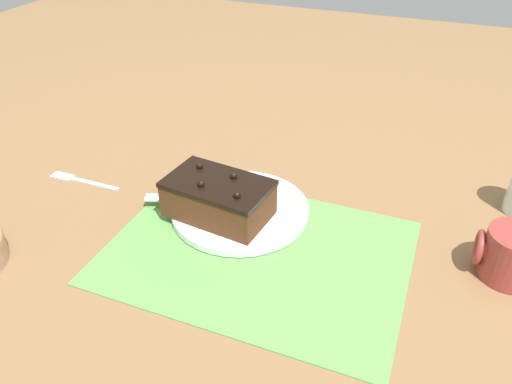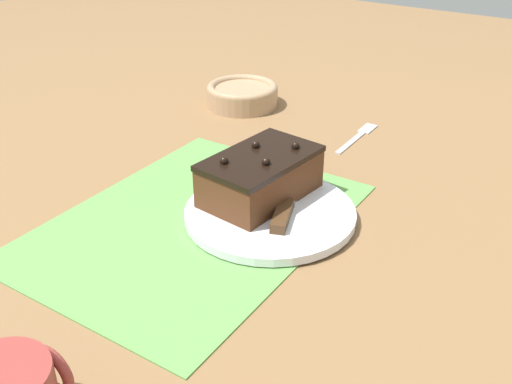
% 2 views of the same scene
% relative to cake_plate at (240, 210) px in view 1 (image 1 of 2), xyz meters
% --- Properties ---
extents(ground_plane, '(3.00, 3.00, 0.00)m').
position_rel_cake_plate_xyz_m(ground_plane, '(-0.07, 0.08, -0.01)').
color(ground_plane, olive).
extents(placemat_woven, '(0.46, 0.34, 0.00)m').
position_rel_cake_plate_xyz_m(placemat_woven, '(-0.07, 0.08, -0.01)').
color(placemat_woven, '#609E4C').
rests_on(placemat_woven, ground_plane).
extents(cake_plate, '(0.24, 0.24, 0.01)m').
position_rel_cake_plate_xyz_m(cake_plate, '(0.00, 0.00, 0.00)').
color(cake_plate, white).
rests_on(cake_plate, placemat_woven).
extents(chocolate_cake, '(0.18, 0.12, 0.07)m').
position_rel_cake_plate_xyz_m(chocolate_cake, '(0.02, 0.03, 0.04)').
color(chocolate_cake, '#512D19').
rests_on(chocolate_cake, cake_plate).
extents(serving_knife, '(0.22, 0.10, 0.01)m').
position_rel_cake_plate_xyz_m(serving_knife, '(0.02, -0.01, 0.01)').
color(serving_knife, '#472D19').
rests_on(serving_knife, cake_plate).
extents(coffee_mug, '(0.09, 0.08, 0.08)m').
position_rel_cake_plate_xyz_m(coffee_mug, '(-0.42, -0.01, 0.03)').
color(coffee_mug, '#993833').
rests_on(coffee_mug, ground_plane).
extents(dessert_fork, '(0.15, 0.02, 0.01)m').
position_rel_cake_plate_xyz_m(dessert_fork, '(0.33, 0.02, -0.01)').
color(dessert_fork, '#B7BABF').
rests_on(dessert_fork, ground_plane).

